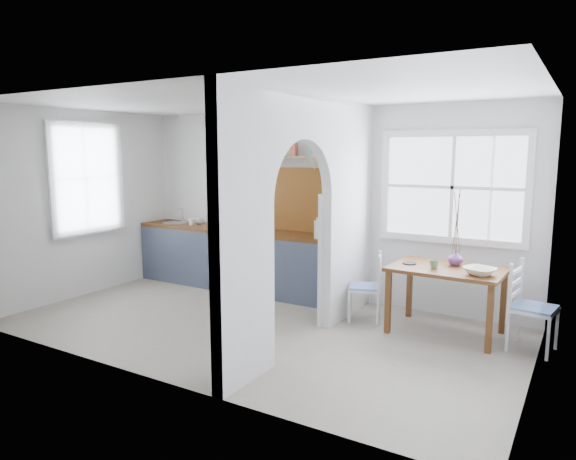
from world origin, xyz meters
The scene contains 26 objects.
floor centered at (0.00, 0.00, 0.00)m, with size 5.80×3.20×0.01m, color gray.
ceiling centered at (0.00, 0.00, 2.60)m, with size 5.80×3.20×0.01m, color silver.
walls centered at (0.00, 0.00, 1.30)m, with size 5.81×3.21×2.60m.
partition centered at (0.70, 0.06, 1.45)m, with size 0.12×3.20×2.60m.
kitchen_window centered at (-2.87, 0.00, 1.65)m, with size 0.10×1.16×1.50m, color white, non-canonical shape.
nook_window centered at (1.80, 1.56, 1.60)m, with size 1.76×0.10×1.30m, color white, non-canonical shape.
counter centered at (-1.13, 1.33, 0.46)m, with size 3.50×0.60×0.90m.
sink centered at (-2.43, 1.30, 0.89)m, with size 0.40×0.40×0.02m, color silver.
backsplash centered at (-0.20, 1.58, 1.35)m, with size 1.65×0.03×0.90m, color brown.
shelf centered at (-0.20, 1.49, 2.00)m, with size 1.75×0.20×0.21m.
pendant_lamp centered at (0.15, 1.15, 1.88)m, with size 0.26×0.26×0.16m, color beige.
utensil_rail centered at (0.61, 0.90, 1.45)m, with size 0.02×0.02×0.50m, color silver.
dining_table centered at (1.93, 0.94, 0.38)m, with size 1.21×0.80×0.75m, color #5F2F13, non-canonical shape.
chair_left centered at (0.97, 0.91, 0.41)m, with size 0.38×0.38×0.83m, color silver, non-canonical shape.
chair_right centered at (2.83, 0.87, 0.46)m, with size 0.42×0.42×0.92m, color silver, non-canonical shape.
kettle centered at (0.22, 1.19, 1.04)m, with size 0.23×0.18×0.28m, color silver, non-canonical shape.
mug_a centered at (-2.02, 1.22, 0.95)m, with size 0.11×0.11×0.10m, color white.
mug_b centered at (-2.00, 1.38, 0.95)m, with size 0.13×0.13×0.10m, color silver.
knife_block centered at (-1.24, 1.34, 1.02)m, with size 0.11×0.16×0.25m, color black.
jar centered at (-1.19, 1.43, 0.97)m, with size 0.09×0.09×0.15m, color #9B8D6B.
towel_magenta centered at (0.58, 0.97, 0.28)m, with size 0.02×0.03×0.57m, color #D41F86.
towel_orange centered at (0.58, 0.95, 0.25)m, with size 0.02×0.03×0.53m, color orange.
bowl centered at (2.30, 0.78, 0.79)m, with size 0.31×0.31×0.08m, color white.
table_cup centered at (1.81, 0.83, 0.80)m, with size 0.10×0.10×0.10m, color #5C8C62.
plate centered at (1.51, 0.91, 0.76)m, with size 0.16×0.16×0.01m, color black.
vase centered at (1.98, 1.09, 0.84)m, with size 0.17×0.17×0.18m, color #61377C.
Camera 1 is at (3.24, -4.73, 2.03)m, focal length 32.00 mm.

